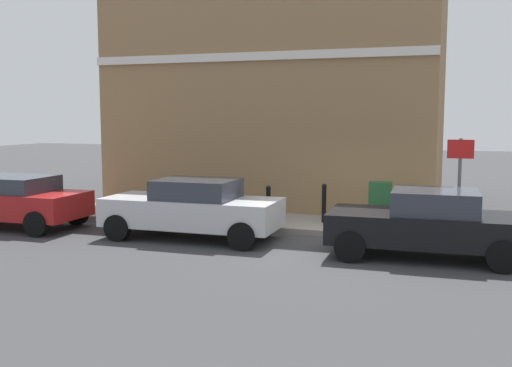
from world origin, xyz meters
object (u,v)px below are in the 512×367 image
object	(u,v)px
car_silver	(193,208)
car_red	(7,200)
bollard_near_cabinet	(324,202)
bollard_far_kerb	(268,204)
car_black	(428,223)
utility_cabinet	(380,206)
street_sign	(460,172)

from	to	relation	value
car_silver	car_red	distance (m)	5.35
bollard_near_cabinet	bollard_far_kerb	xyz separation A→B (m)	(-0.89, 1.27, 0.00)
car_black	utility_cabinet	world-z (taller)	car_black
car_black	car_silver	world-z (taller)	car_silver
bollard_far_kerb	street_sign	size ratio (longest dim) A/B	0.45
car_red	utility_cabinet	bearing A→B (deg)	-165.91
car_red	street_sign	distance (m)	11.62
bollard_near_cabinet	utility_cabinet	bearing A→B (deg)	-93.86
car_red	bollard_near_cabinet	distance (m)	8.46
street_sign	car_red	bearing A→B (deg)	99.61
car_red	bollard_far_kerb	world-z (taller)	car_red
bollard_near_cabinet	street_sign	bearing A→B (deg)	-101.04
utility_cabinet	street_sign	world-z (taller)	street_sign
car_red	bollard_near_cabinet	size ratio (longest dim) A/B	4.18
car_red	bollard_far_kerb	xyz separation A→B (m)	(1.70, -6.79, -0.04)
car_black	car_red	world-z (taller)	car_black
car_black	street_sign	world-z (taller)	street_sign
bollard_near_cabinet	street_sign	distance (m)	3.56
car_red	street_sign	size ratio (longest dim) A/B	1.89
utility_cabinet	bollard_far_kerb	distance (m)	2.86
car_black	street_sign	distance (m)	2.24
bollard_far_kerb	bollard_near_cabinet	bearing A→B (deg)	-54.82
car_red	car_black	bearing A→B (deg)	179.37
car_black	car_silver	bearing A→B (deg)	-3.76
car_red	bollard_far_kerb	distance (m)	7.00
car_black	car_red	xyz separation A→B (m)	(0.01, 10.82, 0.00)
bollard_near_cabinet	bollard_far_kerb	size ratio (longest dim) A/B	1.00
car_red	bollard_far_kerb	bearing A→B (deg)	-166.50
car_silver	utility_cabinet	world-z (taller)	car_silver
car_black	utility_cabinet	xyz separation A→B (m)	(2.50, 1.28, -0.06)
car_black	bollard_far_kerb	distance (m)	4.38
car_silver	car_red	xyz separation A→B (m)	(-0.22, 5.34, -0.01)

